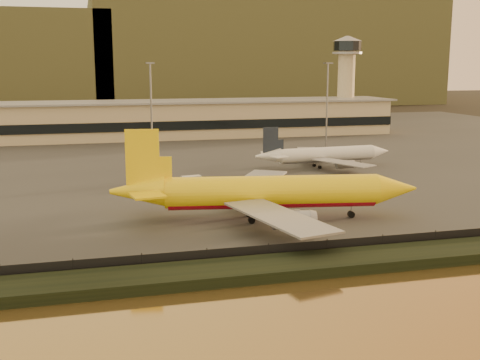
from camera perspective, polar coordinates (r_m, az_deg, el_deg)
The scene contains 12 objects.
ground at distance 91.15m, azimuth 3.87°, elevation -5.00°, with size 900.00×900.00×0.00m, color black.
embankment at distance 75.76m, azimuth 8.00°, elevation -7.85°, with size 320.00×7.00×1.40m, color black.
tarmac at distance 181.96m, azimuth -5.70°, elevation 2.96°, with size 320.00×220.00×0.20m, color #2D2D2D.
perimeter_fence at distance 79.09m, azimuth 6.89°, elevation -6.56°, with size 300.00×0.05×2.20m, color black.
terminal_building at distance 209.88m, azimuth -11.00°, elevation 5.55°, with size 202.00×25.00×12.60m.
control_tower at distance 235.52m, azimuth 10.05°, elevation 9.90°, with size 11.20×11.20×35.50m.
apron_light_masts at distance 164.10m, azimuth 0.55°, elevation 7.64°, with size 152.20×12.20×25.40m.
distant_hills at distance 423.17m, azimuth -14.01°, elevation 11.40°, with size 470.00×160.00×70.00m.
dhl_cargo_jet at distance 96.81m, azimuth 2.54°, elevation -1.21°, with size 49.80×48.21×14.90m.
white_narrowbody_jet at distance 148.42m, azimuth 8.00°, elevation 2.38°, with size 35.97×35.04×10.33m.
gse_vehicle_yellow at distance 123.32m, azimuth 3.64°, elevation -0.29°, with size 3.93×1.77×1.77m, color yellow.
gse_vehicle_white at distance 126.60m, azimuth -4.65°, elevation -0.01°, with size 4.00×1.80×1.80m, color white.
Camera 1 is at (-28.19, -83.05, 24.83)m, focal length 45.00 mm.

